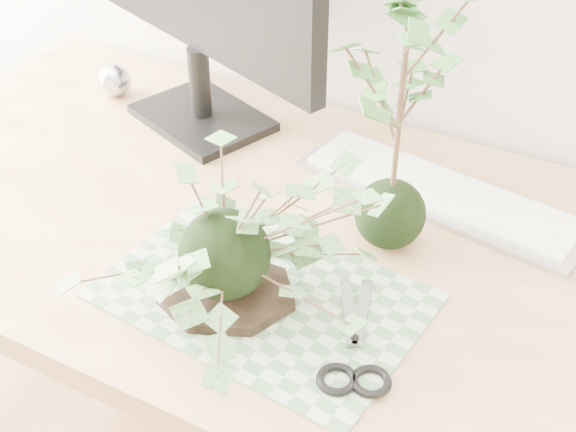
# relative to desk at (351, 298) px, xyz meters

# --- Properties ---
(desk) EXTENTS (1.60, 0.70, 0.74)m
(desk) POSITION_rel_desk_xyz_m (0.00, 0.00, 0.00)
(desk) COLOR tan
(desk) RESTS_ON ground_plane
(cutting_mat) EXTENTS (0.42, 0.30, 0.00)m
(cutting_mat) POSITION_rel_desk_xyz_m (-0.06, -0.14, 0.09)
(cutting_mat) COLOR #537D53
(cutting_mat) RESTS_ON desk
(stone_dish) EXTENTS (0.24, 0.24, 0.01)m
(stone_dish) POSITION_rel_desk_xyz_m (-0.10, -0.17, 0.10)
(stone_dish) COLOR black
(stone_dish) RESTS_ON cutting_mat
(ivy_kokedama) EXTENTS (0.34, 0.34, 0.23)m
(ivy_kokedama) POSITION_rel_desk_xyz_m (-0.10, -0.17, 0.22)
(ivy_kokedama) COLOR black
(ivy_kokedama) RESTS_ON stone_dish
(maple_kokedama) EXTENTS (0.23, 0.23, 0.41)m
(maple_kokedama) POSITION_rel_desk_xyz_m (0.03, 0.04, 0.37)
(maple_kokedama) COLOR black
(maple_kokedama) RESTS_ON desk
(keyboard) EXTENTS (0.46, 0.20, 0.02)m
(keyboard) POSITION_rel_desk_xyz_m (0.06, 0.17, 0.10)
(keyboard) COLOR #ABACB3
(keyboard) RESTS_ON desk
(foil_ball) EXTENTS (0.06, 0.06, 0.06)m
(foil_ball) POSITION_rel_desk_xyz_m (-0.56, 0.20, 0.12)
(foil_ball) COLOR silver
(foil_ball) RESTS_ON desk
(scissors) EXTENTS (0.10, 0.20, 0.01)m
(scissors) POSITION_rel_desk_xyz_m (0.08, -0.20, 0.10)
(scissors) COLOR gray
(scissors) RESTS_ON cutting_mat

